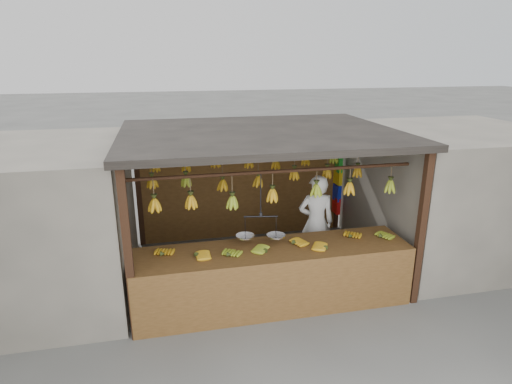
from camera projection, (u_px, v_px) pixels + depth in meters
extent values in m
plane|color=#5B5B57|center=(260.00, 269.00, 7.39)|extent=(80.00, 80.00, 0.00)
cube|color=black|center=(129.00, 258.00, 5.23)|extent=(0.10, 0.10, 2.30)
cube|color=black|center=(421.00, 230.00, 6.06)|extent=(0.10, 0.10, 2.30)
cube|color=black|center=(138.00, 188.00, 8.03)|extent=(0.10, 0.10, 2.30)
cube|color=black|center=(338.00, 175.00, 8.85)|extent=(0.10, 0.10, 2.30)
cube|color=black|center=(260.00, 134.00, 6.68)|extent=(4.30, 3.30, 0.10)
cylinder|color=black|center=(276.00, 171.00, 5.85)|extent=(4.00, 0.05, 0.05)
cylinder|color=black|center=(260.00, 156.00, 6.78)|extent=(4.00, 0.05, 0.05)
cylinder|color=black|center=(248.00, 144.00, 7.71)|extent=(4.00, 0.05, 0.05)
cube|color=brown|center=(243.00, 193.00, 8.51)|extent=(4.00, 0.06, 1.80)
cube|color=slate|center=(22.00, 224.00, 6.30)|extent=(3.00, 3.00, 2.30)
cube|color=slate|center=(452.00, 192.00, 7.78)|extent=(3.00, 3.00, 2.30)
cube|color=brown|center=(273.00, 251.00, 6.09)|extent=(3.95, 0.88, 0.08)
cube|color=brown|center=(281.00, 292.00, 5.81)|extent=(3.95, 0.04, 0.90)
cube|color=black|center=(139.00, 309.00, 5.48)|extent=(0.07, 0.07, 0.82)
cube|color=black|center=(403.00, 278.00, 6.26)|extent=(0.07, 0.07, 0.82)
cube|color=black|center=(141.00, 280.00, 6.21)|extent=(0.07, 0.07, 0.82)
cube|color=black|center=(378.00, 255.00, 6.98)|extent=(0.07, 0.07, 0.82)
ellipsoid|color=#CC9015|center=(163.00, 254.00, 5.82)|extent=(0.24, 0.28, 0.06)
ellipsoid|color=#CC9015|center=(197.00, 256.00, 5.77)|extent=(0.24, 0.18, 0.06)
ellipsoid|color=#92A523|center=(229.00, 255.00, 5.79)|extent=(0.28, 0.30, 0.06)
ellipsoid|color=#92A523|center=(266.00, 250.00, 5.94)|extent=(0.30, 0.29, 0.06)
ellipsoid|color=#CC9015|center=(295.00, 243.00, 6.16)|extent=(0.29, 0.26, 0.06)
ellipsoid|color=#CC9015|center=(326.00, 247.00, 6.04)|extent=(0.30, 0.28, 0.06)
ellipsoid|color=#CC9015|center=(351.00, 237.00, 6.40)|extent=(0.29, 0.30, 0.06)
ellipsoid|color=#92A523|center=(382.00, 237.00, 6.39)|extent=(0.30, 0.27, 0.06)
ellipsoid|color=#CC9015|center=(155.00, 205.00, 5.59)|extent=(0.16, 0.16, 0.28)
ellipsoid|color=#CC9015|center=(191.00, 202.00, 5.75)|extent=(0.16, 0.16, 0.28)
ellipsoid|color=#92A523|center=(232.00, 203.00, 5.88)|extent=(0.16, 0.16, 0.28)
ellipsoid|color=#CC9015|center=(272.00, 196.00, 5.96)|extent=(0.16, 0.16, 0.28)
ellipsoid|color=#92A523|center=(316.00, 190.00, 6.12)|extent=(0.16, 0.16, 0.28)
ellipsoid|color=#CC9015|center=(349.00, 188.00, 6.19)|extent=(0.16, 0.16, 0.28)
ellipsoid|color=#92A523|center=(390.00, 187.00, 6.32)|extent=(0.16, 0.16, 0.28)
ellipsoid|color=#CC9015|center=(152.00, 182.00, 6.58)|extent=(0.16, 0.16, 0.28)
ellipsoid|color=#92A523|center=(186.00, 181.00, 6.64)|extent=(0.16, 0.16, 0.28)
ellipsoid|color=#CC9015|center=(223.00, 185.00, 6.76)|extent=(0.16, 0.16, 0.28)
ellipsoid|color=#CC9015|center=(258.00, 181.00, 6.95)|extent=(0.16, 0.16, 0.28)
ellipsoid|color=#CC9015|center=(294.00, 174.00, 7.04)|extent=(0.16, 0.16, 0.28)
ellipsoid|color=#CC9015|center=(327.00, 173.00, 7.13)|extent=(0.16, 0.16, 0.28)
ellipsoid|color=#CC9015|center=(357.00, 172.00, 7.22)|extent=(0.16, 0.16, 0.28)
ellipsoid|color=#CC9015|center=(155.00, 167.00, 7.44)|extent=(0.16, 0.16, 0.28)
ellipsoid|color=#CC9015|center=(186.00, 167.00, 7.61)|extent=(0.16, 0.16, 0.28)
ellipsoid|color=#CC9015|center=(216.00, 162.00, 7.72)|extent=(0.16, 0.16, 0.28)
ellipsoid|color=#CC9015|center=(249.00, 163.00, 7.86)|extent=(0.16, 0.16, 0.28)
ellipsoid|color=#CC9015|center=(276.00, 164.00, 7.99)|extent=(0.16, 0.16, 0.28)
ellipsoid|color=#CC9015|center=(306.00, 161.00, 8.01)|extent=(0.16, 0.16, 0.28)
ellipsoid|color=#92A523|center=(334.00, 158.00, 8.13)|extent=(0.16, 0.16, 0.28)
cylinder|color=black|center=(261.00, 195.00, 5.91)|extent=(0.02, 0.02, 0.64)
cylinder|color=black|center=(261.00, 216.00, 6.00)|extent=(0.47, 0.11, 0.02)
cylinder|color=silver|center=(245.00, 236.00, 6.09)|extent=(0.26, 0.26, 0.02)
cylinder|color=silver|center=(276.00, 236.00, 6.10)|extent=(0.26, 0.26, 0.02)
imported|color=white|center=(316.00, 223.00, 7.19)|extent=(0.66, 0.48, 1.66)
cube|color=#199926|center=(339.00, 164.00, 8.61)|extent=(0.08, 0.26, 0.34)
cube|color=yellow|center=(338.00, 176.00, 8.69)|extent=(0.08, 0.26, 0.34)
cube|color=#1426BF|center=(337.00, 193.00, 8.79)|extent=(0.08, 0.26, 0.34)
cube|color=red|center=(336.00, 205.00, 8.88)|extent=(0.08, 0.26, 0.34)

